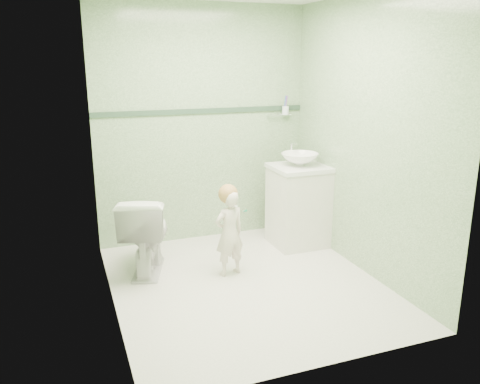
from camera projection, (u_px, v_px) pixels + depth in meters
name	position (u px, v px, depth m)	size (l,w,h in m)	color
ground	(246.00, 284.00, 4.19)	(2.50, 2.50, 0.00)	beige
room_shell	(247.00, 146.00, 3.87)	(2.50, 2.54, 2.40)	gray
trim_stripe	(202.00, 111.00, 4.95)	(2.20, 0.02, 0.05)	#2D4735
vanity	(298.00, 207.00, 5.00)	(0.52, 0.50, 0.80)	white
counter	(299.00, 168.00, 4.89)	(0.54, 0.52, 0.04)	white
basin	(300.00, 159.00, 4.87)	(0.37, 0.37, 0.13)	white
faucet	(292.00, 148.00, 5.02)	(0.03, 0.13, 0.18)	silver
cup_holder	(285.00, 110.00, 5.21)	(0.26, 0.07, 0.21)	silver
toilet	(146.00, 233.00, 4.37)	(0.40, 0.71, 0.72)	white
toddler	(229.00, 233.00, 4.29)	(0.28, 0.19, 0.77)	silver
hair_cap	(228.00, 194.00, 4.22)	(0.17, 0.17, 0.17)	#AC7C43
teal_toothbrush	(244.00, 210.00, 4.17)	(0.11, 0.14, 0.08)	#0F8B5C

